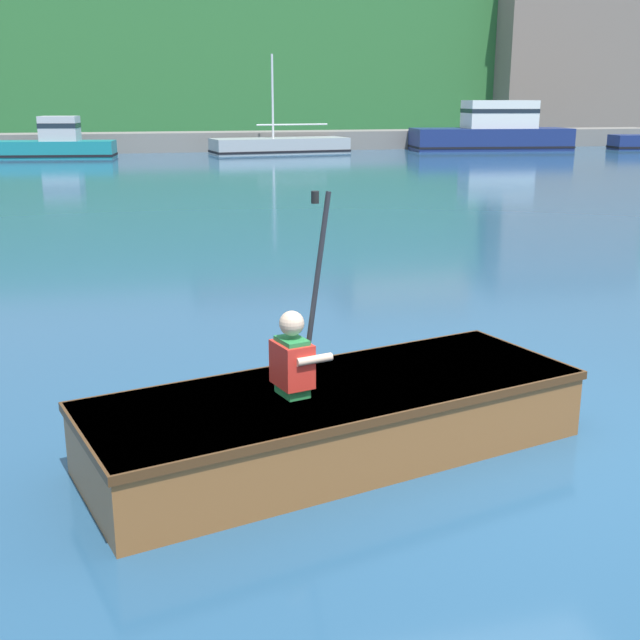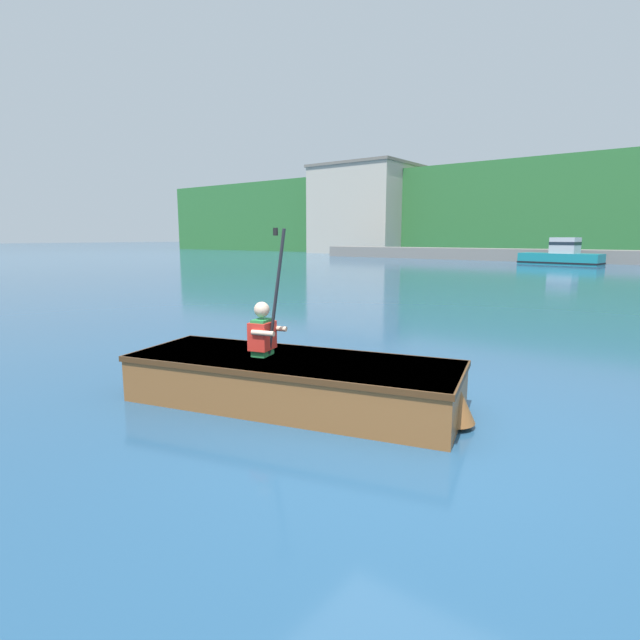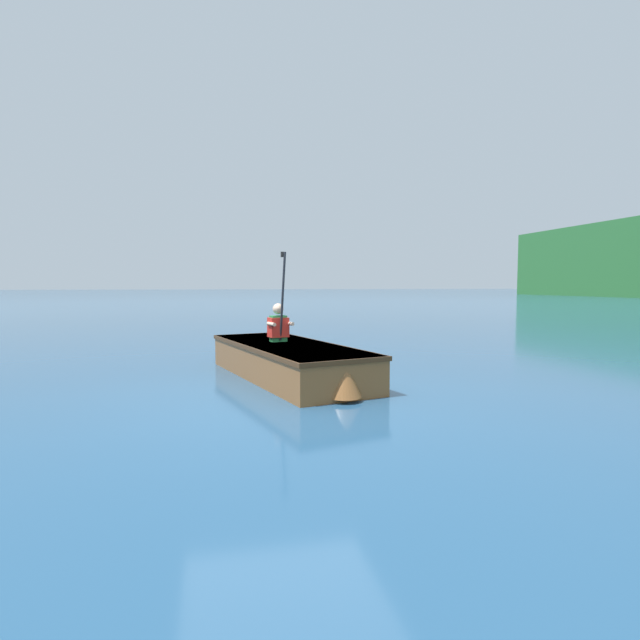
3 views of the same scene
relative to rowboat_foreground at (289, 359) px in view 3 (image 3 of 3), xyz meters
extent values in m
plane|color=navy|center=(1.43, -0.28, -0.29)|extent=(300.00, 300.00, 0.00)
cube|color=brown|center=(-0.05, -0.01, -0.03)|extent=(3.74, 2.10, 0.51)
cube|color=#482C16|center=(-0.05, -0.01, 0.20)|extent=(3.79, 2.15, 0.06)
cube|color=#482C16|center=(-0.05, -0.01, 0.19)|extent=(3.20, 1.76, 0.02)
cone|color=brown|center=(1.59, 0.43, 0.00)|extent=(0.53, 0.53, 0.46)
cube|color=brown|center=(-0.31, -0.08, 0.18)|extent=(0.46, 1.17, 0.03)
cube|color=#267F3F|center=(-0.39, -0.11, 0.43)|extent=(0.22, 0.27, 0.40)
cube|color=red|center=(-0.39, -0.11, 0.45)|extent=(0.28, 0.33, 0.30)
sphere|color=beige|center=(-0.39, -0.11, 0.73)|extent=(0.17, 0.17, 0.17)
cylinder|color=beige|center=(-0.27, -0.23, 0.51)|extent=(0.27, 0.12, 0.06)
cylinder|color=beige|center=(-0.35, 0.06, 0.51)|extent=(0.27, 0.12, 0.06)
cylinder|color=#232328|center=(-0.22, -0.06, 0.93)|extent=(0.24, 0.10, 1.35)
cylinder|color=black|center=(-0.22, -0.06, 1.56)|extent=(0.05, 0.05, 0.08)
camera|label=1|loc=(-1.45, -5.16, 2.18)|focal=45.00mm
camera|label=2|loc=(3.34, -3.97, 1.51)|focal=28.00mm
camera|label=3|loc=(7.30, -1.09, 1.11)|focal=28.00mm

